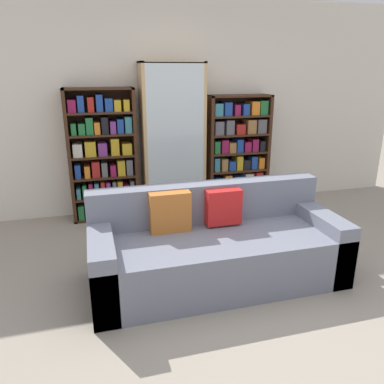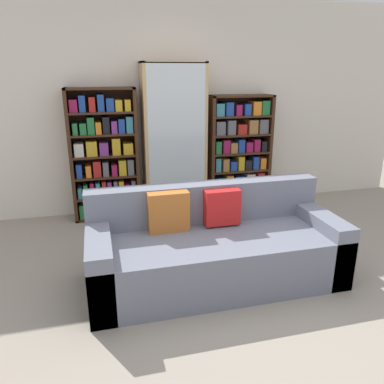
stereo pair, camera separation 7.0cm
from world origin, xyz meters
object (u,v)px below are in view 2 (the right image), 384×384
(couch, at_px, (214,249))
(bookshelf_left, at_px, (105,157))
(wine_bottle, at_px, (234,222))
(bookshelf_right, at_px, (239,152))
(display_cabinet, at_px, (174,140))

(couch, distance_m, bookshelf_left, 2.08)
(bookshelf_left, bearing_deg, wine_bottle, -35.20)
(bookshelf_right, bearing_deg, display_cabinet, -179.03)
(couch, height_order, display_cabinet, display_cabinet)
(bookshelf_left, relative_size, wine_bottle, 4.16)
(bookshelf_left, distance_m, display_cabinet, 0.90)
(bookshelf_left, bearing_deg, bookshelf_right, -0.02)
(display_cabinet, distance_m, bookshelf_right, 0.93)
(display_cabinet, height_order, bookshelf_right, display_cabinet)
(display_cabinet, bearing_deg, bookshelf_right, 0.97)
(bookshelf_left, distance_m, wine_bottle, 1.80)
(display_cabinet, xyz_separation_m, wine_bottle, (0.50, -0.96, -0.80))
(couch, relative_size, wine_bottle, 5.62)
(bookshelf_left, distance_m, bookshelf_right, 1.78)
(display_cabinet, bearing_deg, couch, -90.69)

